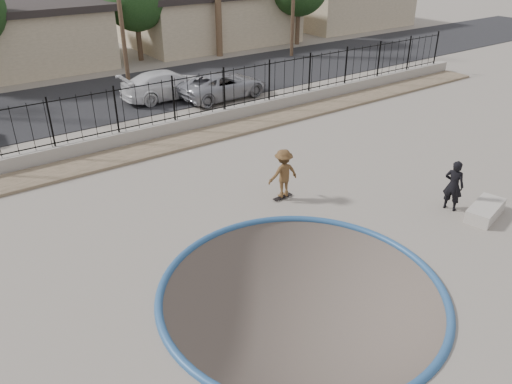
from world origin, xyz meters
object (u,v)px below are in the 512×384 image
object	(u,v)px
skateboard	(283,197)
car_c	(168,85)
concrete_ledge	(485,211)
car_d	(223,85)
skater	(283,176)
videographer	(454,185)

from	to	relation	value
skateboard	car_c	size ratio (longest dim) A/B	0.15
concrete_ledge	car_d	size ratio (longest dim) A/B	0.34
skater	car_d	size ratio (longest dim) A/B	0.34
skater	skateboard	bearing A→B (deg)	6.03
skater	car_c	size ratio (longest dim) A/B	0.33
car_d	skateboard	bearing A→B (deg)	154.67
videographer	car_c	xyz separation A→B (m)	(-1.83, 15.59, -0.07)
concrete_ledge	car_c	distance (m)	16.67
videographer	concrete_ledge	world-z (taller)	videographer
videographer	concrete_ledge	distance (m)	1.20
videographer	concrete_ledge	bearing A→B (deg)	-169.42
concrete_ledge	videographer	bearing A→B (deg)	117.11
concrete_ledge	car_d	xyz separation A→B (m)	(0.03, 14.90, 0.49)
skater	concrete_ledge	world-z (taller)	skater
skateboard	videographer	distance (m)	5.29
car_c	car_d	size ratio (longest dim) A/B	1.04
concrete_ledge	skateboard	bearing A→B (deg)	133.56
videographer	concrete_ledge	size ratio (longest dim) A/B	1.02
skateboard	car_d	world-z (taller)	car_d
skater	concrete_ledge	distance (m)	6.24
concrete_ledge	car_d	bearing A→B (deg)	89.88
car_c	concrete_ledge	bearing A→B (deg)	-170.44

